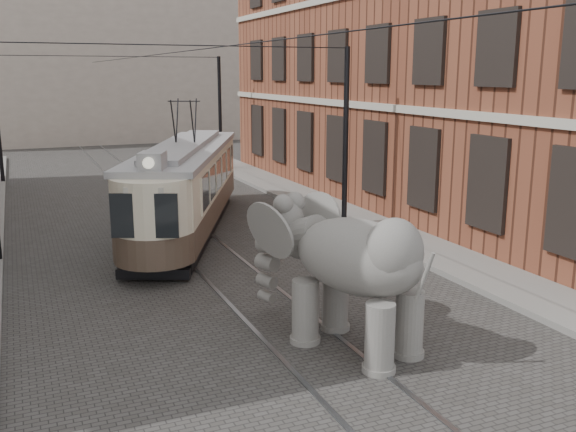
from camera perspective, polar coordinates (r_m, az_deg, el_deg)
name	(u,v)px	position (r m, az deg, el deg)	size (l,w,h in m)	color
ground	(266,307)	(14.52, -1.98, -8.14)	(120.00, 120.00, 0.00)	#3D3B38
tram_rails	(266,306)	(14.51, -1.98, -8.10)	(1.54, 80.00, 0.02)	slate
sidewalk_right	(479,272)	(17.45, 16.77, -4.80)	(2.00, 60.00, 0.15)	slate
brick_building	(440,51)	(26.87, 13.46, 14.18)	(8.00, 26.00, 12.00)	brown
distant_block	(76,48)	(52.91, -18.49, 14.10)	(28.00, 10.00, 14.00)	gray
catenary	(195,151)	(18.39, -8.33, 5.83)	(11.00, 30.20, 6.00)	black
tram	(186,167)	(21.11, -9.13, 4.39)	(2.25, 10.90, 4.32)	beige
elephant	(357,278)	(12.01, 6.21, -5.58)	(2.55, 4.62, 2.83)	slate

